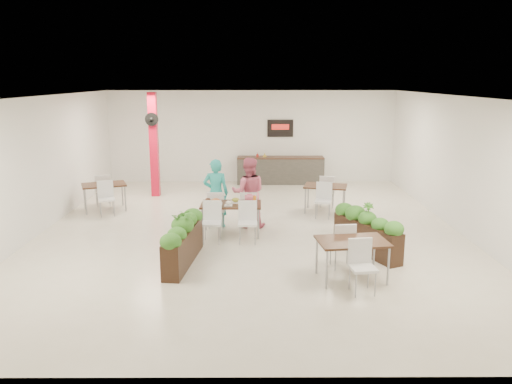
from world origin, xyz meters
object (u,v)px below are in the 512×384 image
planter_right (367,229)px  side_table_a (104,188)px  diner_man (216,193)px  side_table_b (325,190)px  side_table_c (352,247)px  planter_left (183,238)px  diner_woman (248,193)px  main_table (231,208)px  service_counter (280,170)px  red_column (154,144)px

planter_right → side_table_a: 7.41m
diner_man → side_table_b: (2.89, 1.37, -0.23)m
planter_right → side_table_c: planter_right is taller
planter_left → side_table_a: 4.95m
diner_woman → diner_man: bearing=0.8°
main_table → side_table_c: size_ratio=0.99×
service_counter → diner_man: size_ratio=1.76×
side_table_a → diner_man: bearing=-47.5°
planter_right → diner_woman: bearing=142.9°
diner_man → side_table_b: size_ratio=1.02×
red_column → planter_right: 7.66m
red_column → diner_man: 4.06m
planter_right → side_table_a: planter_right is taller
side_table_a → red_column: bearing=37.3°
service_counter → side_table_a: 6.25m
planter_right → side_table_b: size_ratio=1.15×
red_column → planter_left: red_column is taller
diner_man → planter_right: diner_man is taller
service_counter → main_table: bearing=-104.0°
service_counter → diner_man: bearing=-109.6°
main_table → diner_man: 0.79m
service_counter → side_table_c: size_ratio=1.81×
diner_woman → side_table_b: bearing=-146.0°
diner_man → side_table_c: size_ratio=1.02×
diner_woman → planter_left: 2.85m
diner_woman → planter_right: size_ratio=0.90×
side_table_b → side_table_c: bearing=-79.0°
red_column → side_table_b: red_column is taller
side_table_b → service_counter: bearing=118.2°
diner_woman → side_table_a: size_ratio=1.04×
red_column → side_table_b: 5.51m
service_counter → diner_man: service_counter is taller
diner_man → red_column: bearing=-56.7°
service_counter → diner_woman: 5.34m
planter_left → side_table_a: (-2.76, 4.11, 0.09)m
planter_right → planter_left: bearing=-170.6°
service_counter → diner_woman: size_ratio=1.73×
planter_right → side_table_c: bearing=-112.3°
main_table → side_table_b: size_ratio=0.98×
diner_man → planter_left: (-0.47, -2.53, -0.32)m
red_column → diner_man: size_ratio=1.88×
side_table_a → service_counter: bearing=14.2°
diner_man → side_table_c: diner_man is taller
side_table_a → side_table_b: same height
diner_woman → side_table_a: (-4.03, 1.59, -0.24)m
diner_man → side_table_c: bearing=129.7°
diner_man → diner_woman: size_ratio=0.98×
planter_right → main_table: bearing=156.9°
service_counter → planter_right: 7.27m
diner_woman → side_table_c: diner_woman is taller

